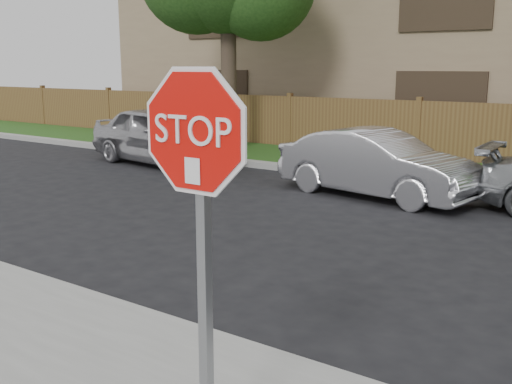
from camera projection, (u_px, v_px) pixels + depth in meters
The scene contains 3 objects.
stop_sign at pixel (198, 187), 3.42m from camera, with size 1.01×0.13×2.55m.
sedan_far_left at pixel (162, 136), 15.36m from camera, with size 1.75×4.36×1.49m, color #B3B2B7.
sedan_left at pixel (377, 164), 11.54m from camera, with size 1.38×3.95×1.30m, color silver.
Camera 1 is at (1.55, -4.04, 2.51)m, focal length 42.00 mm.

